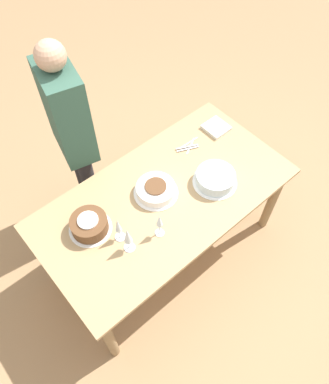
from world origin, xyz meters
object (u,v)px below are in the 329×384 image
at_px(cake_center_white, 156,190).
at_px(cake_back_decorated, 215,179).
at_px(cake_front_chocolate, 89,225).
at_px(wine_glass_extra, 159,222).
at_px(person_cutting, 71,127).
at_px(wine_glass_far, 128,236).
at_px(wine_glass_near, 118,227).

xyz_separation_m(cake_center_white, cake_back_decorated, (-0.36, 0.20, 0.01)).
bearing_deg(cake_front_chocolate, wine_glass_extra, 135.05).
height_order(wine_glass_extra, person_cutting, person_cutting).
bearing_deg(wine_glass_extra, cake_back_decorated, -174.56).
distance_m(cake_center_white, wine_glass_far, 0.45).
relative_size(cake_center_white, cake_front_chocolate, 1.10).
xyz_separation_m(wine_glass_far, person_cutting, (-0.20, -0.88, 0.09)).
relative_size(cake_front_chocolate, wine_glass_extra, 1.34).
bearing_deg(wine_glass_extra, cake_front_chocolate, -44.95).
bearing_deg(wine_glass_near, cake_front_chocolate, -58.15).
bearing_deg(cake_front_chocolate, wine_glass_near, 121.85).
bearing_deg(person_cutting, cake_front_chocolate, -13.01).
distance_m(cake_front_chocolate, cake_back_decorated, 0.89).
relative_size(wine_glass_extra, person_cutting, 0.12).
relative_size(cake_center_white, person_cutting, 0.18).
height_order(cake_center_white, wine_glass_far, wine_glass_far).
xyz_separation_m(cake_center_white, person_cutting, (0.19, -0.67, 0.19)).
bearing_deg(wine_glass_extra, person_cutting, -89.60).
height_order(cake_back_decorated, person_cutting, person_cutting).
relative_size(cake_back_decorated, wine_glass_near, 1.45).
bearing_deg(person_cutting, cake_center_white, 28.91).
relative_size(cake_center_white, wine_glass_near, 1.43).
xyz_separation_m(cake_center_white, wine_glass_near, (0.38, 0.11, 0.10)).
distance_m(wine_glass_far, person_cutting, 0.90).
xyz_separation_m(cake_back_decorated, wine_glass_near, (0.74, -0.09, 0.09)).
xyz_separation_m(wine_glass_near, wine_glass_extra, (-0.20, 0.14, 0.00)).
bearing_deg(wine_glass_extra, wine_glass_far, -12.08).
distance_m(cake_front_chocolate, wine_glass_extra, 0.45).
bearing_deg(wine_glass_near, cake_back_decorated, 173.35).
relative_size(cake_back_decorated, wine_glass_extra, 1.50).
distance_m(cake_center_white, person_cutting, 0.72).
bearing_deg(cake_center_white, wine_glass_far, 28.19).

